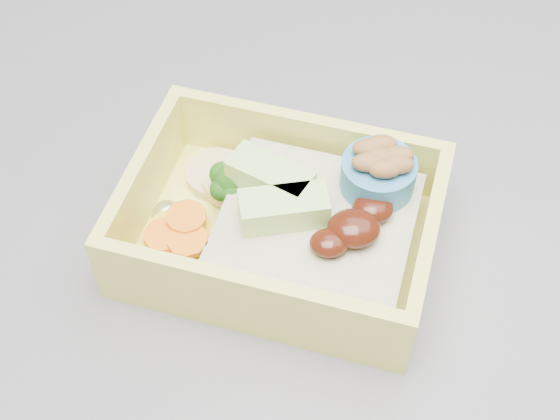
{
  "coord_description": "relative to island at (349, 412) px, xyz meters",
  "views": [
    {
      "loc": [
        -0.08,
        -0.45,
        1.26
      ],
      "look_at": [
        -0.08,
        -0.21,
        0.95
      ],
      "focal_mm": 50.0,
      "sensor_mm": 36.0,
      "label": 1
    }
  ],
  "objects": [
    {
      "name": "island",
      "position": [
        0.0,
        0.0,
        0.0
      ],
      "size": [
        1.24,
        0.84,
        0.92
      ],
      "color": "brown",
      "rests_on": "ground"
    },
    {
      "name": "bento_box",
      "position": [
        -0.07,
        -0.11,
        0.48
      ],
      "size": [
        0.18,
        0.16,
        0.06
      ],
      "rotation": [
        0.0,
        0.0,
        -0.3
      ],
      "color": "#ECE761",
      "rests_on": "island"
    }
  ]
}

